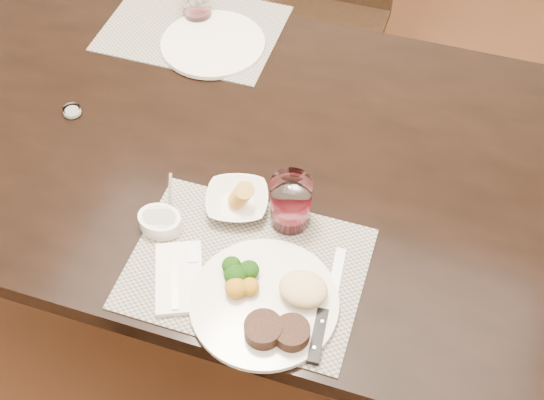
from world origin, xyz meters
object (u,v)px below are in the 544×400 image
(chair_far, at_px, (326,1))
(far_plate, at_px, (213,44))
(steak_knife, at_px, (322,322))
(dinner_plate, at_px, (270,303))
(wine_glass_near, at_px, (291,204))
(cracker_bowl, at_px, (237,201))

(chair_far, height_order, far_plate, chair_far)
(steak_knife, height_order, far_plate, steak_knife)
(chair_far, distance_m, dinner_plate, 1.36)
(wine_glass_near, bearing_deg, dinner_plate, -83.33)
(dinner_plate, distance_m, wine_glass_near, 0.21)
(cracker_bowl, distance_m, wine_glass_near, 0.12)
(cracker_bowl, relative_size, far_plate, 0.60)
(wine_glass_near, relative_size, far_plate, 0.43)
(chair_far, relative_size, wine_glass_near, 7.69)
(cracker_bowl, height_order, wine_glass_near, wine_glass_near)
(steak_knife, bearing_deg, dinner_plate, 172.47)
(dinner_plate, relative_size, steak_knife, 1.09)
(chair_far, distance_m, steak_knife, 1.39)
(chair_far, relative_size, far_plate, 3.32)
(chair_far, height_order, dinner_plate, chair_far)
(cracker_bowl, bearing_deg, steak_knife, -41.30)
(wine_glass_near, height_order, far_plate, wine_glass_near)
(dinner_plate, height_order, cracker_bowl, cracker_bowl)
(dinner_plate, bearing_deg, far_plate, 134.57)
(dinner_plate, distance_m, far_plate, 0.79)
(chair_far, bearing_deg, wine_glass_near, -79.70)
(chair_far, relative_size, steak_knife, 3.44)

